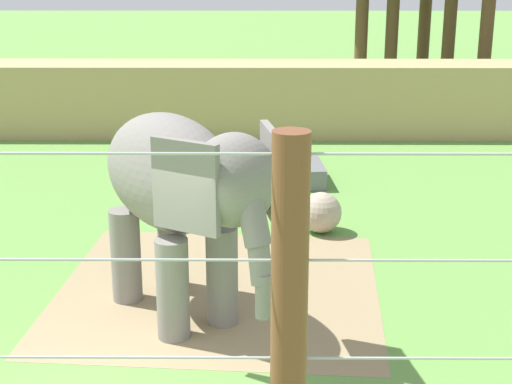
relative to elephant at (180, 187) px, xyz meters
name	(u,v)px	position (x,y,z in m)	size (l,w,h in m)	color
dirt_patch	(219,289)	(0.43, 0.96, -1.92)	(4.81, 4.75, 0.01)	#937F5B
embankment_wall	(197,99)	(-0.71, 11.46, -0.94)	(36.00, 1.80, 1.97)	tan
elephant	(180,187)	(0.00, 0.00, 0.00)	(2.95, 3.49, 2.91)	gray
enrichment_ball	(321,213)	(2.17, 3.48, -1.55)	(0.75, 0.75, 0.75)	tan
feed_trough	(311,173)	(2.18, 6.65, -1.71)	(0.60, 1.43, 0.44)	slate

